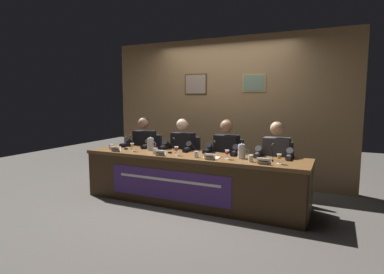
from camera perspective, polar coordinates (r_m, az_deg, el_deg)
ground_plane at (r=4.67m, az=0.00°, el=-11.91°), size 12.00×12.00×0.00m
wall_back_panelled at (r=5.72m, az=6.00°, el=4.86°), size 4.48×0.14×2.60m
conference_table at (r=4.44m, az=-0.65°, el=-6.26°), size 3.28×0.76×0.72m
chair_far_left at (r=5.56m, az=-7.99°, el=-4.37°), size 0.44×0.45×0.88m
panelist_far_left at (r=5.35m, az=-9.20°, el=-1.85°), size 0.51×0.48×1.21m
nameplate_far_left at (r=4.85m, az=-13.86°, el=-2.12°), size 0.17×0.06×0.08m
juice_glass_far_left at (r=4.81m, az=-10.93°, el=-1.57°), size 0.06×0.06×0.12m
water_cup_far_left at (r=5.05m, az=-14.72°, el=-1.82°), size 0.06×0.06×0.08m
microphone_far_left at (r=5.04m, az=-11.79°, el=-1.33°), size 0.06×0.17×0.22m
chair_center_left at (r=5.20m, az=-1.07°, el=-5.10°), size 0.44×0.45×0.88m
panelist_center_left at (r=4.98m, az=-2.09°, el=-2.43°), size 0.51×0.48×1.21m
nameplate_center_left at (r=4.39m, az=-5.86°, el=-2.90°), size 0.17×0.06×0.08m
juice_glass_center_left at (r=4.39m, az=-2.90°, el=-2.27°), size 0.06×0.06×0.12m
water_cup_center_left at (r=4.53m, az=-6.85°, el=-2.63°), size 0.06×0.06×0.08m
microphone_center_left at (r=4.60m, az=-3.83°, el=-1.99°), size 0.06×0.17×0.22m
chair_center_right at (r=4.92m, az=6.77°, el=-5.84°), size 0.44×0.45×0.88m
panelist_center_right at (r=4.69m, az=6.05°, el=-3.06°), size 0.51×0.48×1.21m
nameplate_center_right at (r=4.08m, az=3.31°, el=-3.62°), size 0.15×0.06×0.08m
juice_glass_center_right at (r=4.12m, az=6.47°, el=-2.90°), size 0.06×0.06×0.12m
water_cup_center_right at (r=4.23m, az=0.79°, el=-3.27°), size 0.06×0.06×0.08m
microphone_center_right at (r=4.29m, az=3.78°, el=-2.64°), size 0.06×0.17×0.22m
chair_far_right at (r=4.75m, az=15.39°, el=-6.52°), size 0.44×0.45×0.88m
panelist_far_right at (r=4.50m, az=15.07°, el=-3.68°), size 0.51×0.48×1.21m
nameplate_far_right at (r=3.89m, az=13.11°, el=-4.33°), size 0.17×0.06×0.08m
juice_glass_far_right at (r=3.95m, az=15.73°, el=-3.57°), size 0.06×0.06×0.12m
water_cup_far_right at (r=4.01m, az=10.73°, el=-3.96°), size 0.06×0.06×0.08m
microphone_far_right at (r=4.14m, az=14.47°, el=-3.20°), size 0.06×0.17×0.22m
water_pitcher_left_side at (r=4.87m, az=-7.62°, el=-1.30°), size 0.15×0.10×0.21m
water_pitcher_right_side at (r=4.21m, az=9.13°, el=-2.63°), size 0.15×0.10×0.21m
document_stack_center_right at (r=4.20m, az=3.63°, el=-3.80°), size 0.22×0.17×0.01m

